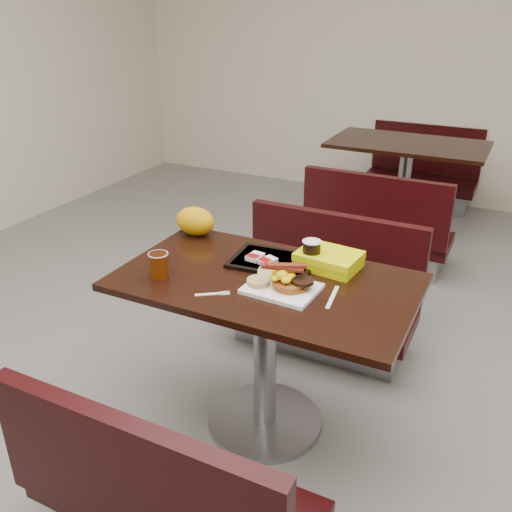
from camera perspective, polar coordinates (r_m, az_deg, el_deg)
The scene contains 26 objects.
floor at distance 2.68m, azimuth 0.88°, elevation -16.75°, with size 6.00×7.00×0.01m, color gray.
wall_back at distance 5.39m, azimuth 18.38°, elevation 19.77°, with size 6.00×0.01×2.80m, color beige.
table_near at distance 2.45m, azimuth 0.94°, elevation -10.18°, with size 1.20×0.70×0.75m, color black, non-canonical shape.
bench_near_s at distance 2.00m, azimuth -8.40°, elevation -20.87°, with size 1.00×0.46×0.72m, color black, non-canonical shape.
bench_near_n at distance 3.01m, azimuth 6.73°, elevation -3.44°, with size 1.00×0.46×0.72m, color black, non-canonical shape.
table_far at distance 4.70m, azimuth 14.86°, elevation 6.75°, with size 1.20×0.70×0.75m, color black, non-canonical shape.
bench_far_s at distance 4.06m, azimuth 12.63°, elevation 3.87°, with size 1.00×0.46×0.72m, color black, non-canonical shape.
bench_far_n at distance 5.37m, azimuth 16.53°, elevation 8.62°, with size 1.00×0.46×0.72m, color black, non-canonical shape.
platter at distance 2.16m, azimuth 2.66°, elevation -3.36°, with size 0.27×0.21×0.02m, color white.
pancake_stack at distance 2.15m, azimuth 3.54°, elevation -2.90°, with size 0.13×0.13×0.03m, color #9C431A.
sausage_patty at distance 2.13m, azimuth 4.82°, elevation -2.58°, with size 0.09×0.09×0.01m, color black.
scrambled_eggs at distance 2.13m, azimuth 2.66°, elevation -2.04°, with size 0.09×0.08×0.05m, color #FFF205.
bacon_strips at distance 2.12m, azimuth 2.71°, elevation -1.15°, with size 0.16×0.07×0.01m, color #4A050B, non-canonical shape.
muffin_bottom at distance 2.17m, azimuth 0.25°, elevation -2.65°, with size 0.09×0.09×0.02m, color tan.
muffin_top at distance 2.22m, azimuth 1.30°, elevation -1.61°, with size 0.09×0.09×0.02m, color tan.
coffee_cup_near at distance 2.27m, azimuth -9.93°, elevation -0.96°, with size 0.08×0.08×0.11m, color #7D2B04.
fork at distance 2.14m, azimuth -5.00°, elevation -3.93°, with size 0.13×0.02×0.00m, color white, non-canonical shape.
knife at distance 2.13m, azimuth 7.85°, elevation -4.20°, with size 0.18×0.01×0.00m, color white.
condiment_syrup at distance 2.30m, azimuth 0.77°, elevation -1.56°, with size 0.04×0.03×0.01m, color #BE3808.
condiment_ketchup at distance 2.21m, azimuth 1.89°, elevation -2.81°, with size 0.04×0.03×0.01m, color #8C0504.
tray at distance 2.38m, azimuth 1.80°, elevation -0.55°, with size 0.35×0.25×0.02m, color black.
hashbrown_sleeve_left at distance 2.38m, azimuth -0.09°, elevation -0.08°, with size 0.06×0.08×0.02m, color silver.
hashbrown_sleeve_right at distance 2.34m, azimuth 1.20°, elevation -0.51°, with size 0.05×0.07×0.02m, color silver.
coffee_cup_far at distance 2.33m, azimuth 5.71°, elevation 0.39°, with size 0.07×0.07×0.10m, color black.
clamshell at distance 2.35m, azimuth 7.47°, elevation -0.40°, with size 0.25×0.19×0.07m, color #D8D403.
paper_bag at distance 2.66m, azimuth -6.25°, elevation 3.59°, with size 0.19×0.14×0.13m, color #CD8106.
Camera 1 is at (0.85, -1.81, 1.78)m, focal length 38.99 mm.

